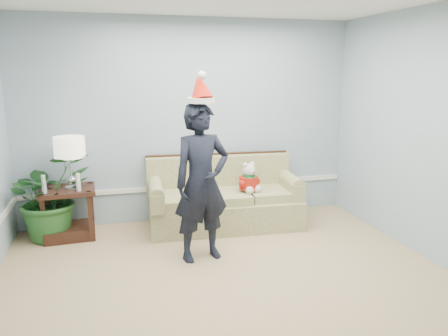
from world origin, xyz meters
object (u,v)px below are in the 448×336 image
at_px(teddy_bear, 249,181).
at_px(man, 202,183).
at_px(table_lamp, 69,149).
at_px(houseplant, 50,196).
at_px(side_table, 69,218).
at_px(sofa, 224,201).

bearing_deg(teddy_bear, man, -154.60).
xyz_separation_m(table_lamp, houseplant, (-0.27, 0.09, -0.58)).
relative_size(houseplant, teddy_bear, 2.68).
relative_size(table_lamp, teddy_bear, 1.61).
xyz_separation_m(side_table, houseplant, (-0.20, 0.04, 0.29)).
height_order(sofa, table_lamp, table_lamp).
bearing_deg(side_table, houseplant, 168.24).
xyz_separation_m(sofa, man, (-0.49, -0.95, 0.53)).
height_order(sofa, side_table, sofa).
relative_size(table_lamp, houseplant, 0.60).
distance_m(table_lamp, houseplant, 0.65).
bearing_deg(side_table, teddy_bear, -5.28).
bearing_deg(table_lamp, houseplant, 161.99).
bearing_deg(man, houseplant, 136.02).
xyz_separation_m(side_table, teddy_bear, (2.25, -0.21, 0.38)).
relative_size(side_table, man, 0.40).
relative_size(sofa, houseplant, 1.89).
bearing_deg(table_lamp, sofa, -0.15).
distance_m(sofa, houseplant, 2.17).
distance_m(man, teddy_bear, 1.15).
xyz_separation_m(table_lamp, teddy_bear, (2.18, -0.16, -0.49)).
relative_size(sofa, teddy_bear, 5.06).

